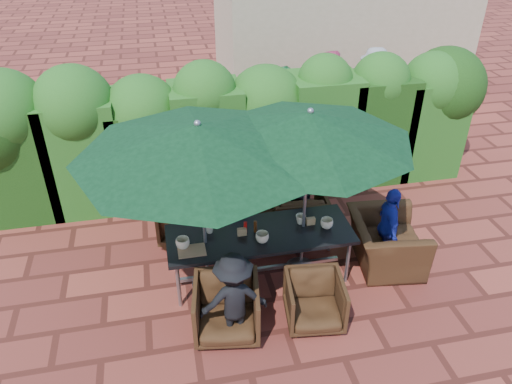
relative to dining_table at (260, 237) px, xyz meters
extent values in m
plane|color=brown|center=(0.11, 0.06, -0.68)|extent=(80.00, 80.00, 0.00)
cube|color=black|center=(0.00, 0.00, 0.05)|extent=(2.47, 0.90, 0.05)
cube|color=gray|center=(0.00, 0.00, -0.56)|extent=(2.27, 0.05, 0.05)
cylinder|color=gray|center=(-1.14, -0.35, -0.33)|extent=(0.05, 0.05, 0.70)
cylinder|color=gray|center=(-1.14, 0.35, -0.33)|extent=(0.05, 0.05, 0.70)
cylinder|color=gray|center=(1.14, -0.35, -0.33)|extent=(0.05, 0.05, 0.70)
cylinder|color=gray|center=(1.14, 0.35, -0.33)|extent=(0.05, 0.05, 0.70)
cylinder|color=gray|center=(-0.74, -0.05, -0.66)|extent=(0.44, 0.44, 0.03)
cylinder|color=gray|center=(-0.74, -0.05, 0.52)|extent=(0.04, 0.04, 2.40)
cone|color=black|center=(-0.74, -0.05, 1.54)|extent=(2.97, 2.97, 0.38)
sphere|color=gray|center=(-0.74, -0.05, 1.74)|extent=(0.08, 0.08, 0.08)
cylinder|color=gray|center=(0.61, 0.03, -0.66)|extent=(0.44, 0.44, 0.03)
cylinder|color=gray|center=(0.61, 0.03, 0.52)|extent=(0.04, 0.04, 2.40)
cone|color=black|center=(0.61, 0.03, 1.54)|extent=(2.61, 2.61, 0.38)
sphere|color=gray|center=(0.61, 0.03, 1.74)|extent=(0.08, 0.08, 0.08)
imported|color=black|center=(-0.84, 1.06, -0.25)|extent=(1.05, 1.02, 0.85)
imported|color=black|center=(-0.02, 0.89, -0.31)|extent=(0.88, 0.85, 0.73)
imported|color=black|center=(0.79, 0.90, -0.26)|extent=(0.88, 0.83, 0.84)
imported|color=black|center=(-0.60, -0.89, -0.28)|extent=(0.87, 0.83, 0.80)
imported|color=black|center=(0.48, -0.95, -0.32)|extent=(0.77, 0.73, 0.71)
imported|color=black|center=(1.81, -0.07, -0.19)|extent=(0.86, 1.19, 0.97)
imported|color=silver|center=(-0.78, 1.01, -0.05)|extent=(0.65, 0.43, 1.25)
imported|color=#1D28A0|center=(-0.05, 1.04, 0.04)|extent=(0.54, 0.46, 1.43)
imported|color=black|center=(0.93, 0.94, 0.01)|extent=(0.76, 0.61, 1.36)
imported|color=black|center=(-0.53, -1.02, -0.05)|extent=(0.80, 0.38, 1.24)
imported|color=#1D28A0|center=(1.83, -0.05, -0.07)|extent=(0.48, 0.77, 1.22)
imported|color=#CC487B|center=(-0.45, 1.05, -0.24)|extent=(0.34, 0.29, 0.87)
imported|color=#9E4DA6|center=(0.52, 1.05, -0.24)|extent=(0.35, 0.30, 0.88)
imported|color=#238341|center=(1.39, 4.19, 0.12)|extent=(1.51, 1.29, 1.58)
imported|color=#CC487B|center=(2.46, 4.47, 0.20)|extent=(0.97, 0.79, 1.75)
imported|color=gray|center=(3.38, 4.24, 0.23)|extent=(1.23, 0.70, 1.82)
imported|color=beige|center=(-1.03, -0.10, 0.15)|extent=(0.18, 0.18, 0.14)
imported|color=beige|center=(-0.65, 0.15, 0.13)|extent=(0.13, 0.13, 0.12)
imported|color=beige|center=(-0.01, -0.19, 0.14)|extent=(0.17, 0.17, 0.14)
imported|color=beige|center=(0.59, 0.10, 0.14)|extent=(0.14, 0.14, 0.13)
imported|color=beige|center=(0.90, -0.07, 0.14)|extent=(0.17, 0.17, 0.14)
cylinder|color=#B20C0A|center=(-0.19, 0.05, 0.16)|extent=(0.04, 0.04, 0.17)
cylinder|color=#4C230C|center=(-0.06, 0.04, 0.16)|extent=(0.04, 0.04, 0.17)
cube|color=#986C49|center=(-0.93, -0.20, 0.08)|extent=(0.35, 0.25, 0.02)
cube|color=tan|center=(-0.24, 0.01, 0.12)|extent=(0.12, 0.06, 0.10)
cube|color=tan|center=(0.71, 0.05, 0.12)|extent=(0.12, 0.06, 0.10)
cube|color=black|center=(-3.39, 2.36, 0.28)|extent=(1.15, 0.95, 1.91)
sphere|color=black|center=(-3.39, 2.36, 1.13)|extent=(1.26, 1.26, 1.26)
cube|color=black|center=(-2.39, 2.36, 0.28)|extent=(1.15, 0.95, 1.92)
sphere|color=black|center=(-2.39, 2.36, 1.15)|extent=(1.23, 1.23, 1.23)
cube|color=black|center=(-1.39, 2.36, 0.18)|extent=(1.15, 0.95, 1.70)
sphere|color=black|center=(-1.39, 2.36, 0.93)|extent=(1.21, 1.21, 1.21)
cube|color=black|center=(-0.39, 2.36, 0.30)|extent=(1.15, 0.95, 1.96)
sphere|color=black|center=(-0.39, 2.36, 1.18)|extent=(1.02, 1.02, 1.02)
cube|color=black|center=(0.61, 2.36, 0.17)|extent=(1.15, 0.95, 1.69)
sphere|color=black|center=(0.61, 2.36, 0.91)|extent=(1.28, 1.28, 1.28)
cube|color=black|center=(1.61, 2.36, 0.32)|extent=(1.15, 0.95, 1.99)
sphere|color=black|center=(1.61, 2.36, 1.21)|extent=(0.93, 0.93, 0.93)
cube|color=black|center=(2.61, 2.36, 0.28)|extent=(1.15, 0.95, 1.92)
sphere|color=black|center=(2.61, 2.36, 1.14)|extent=(1.00, 1.00, 1.00)
cube|color=black|center=(3.61, 2.36, 0.23)|extent=(1.15, 0.95, 1.80)
sphere|color=black|center=(3.61, 2.36, 1.03)|extent=(1.12, 1.12, 1.12)
sphere|color=black|center=(3.91, 2.46, 0.92)|extent=(1.40, 1.40, 1.40)
cube|color=#C2AD90|center=(3.61, 7.06, 0.92)|extent=(6.00, 3.00, 3.20)
camera|label=1|loc=(-1.15, -5.18, 4.06)|focal=35.00mm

